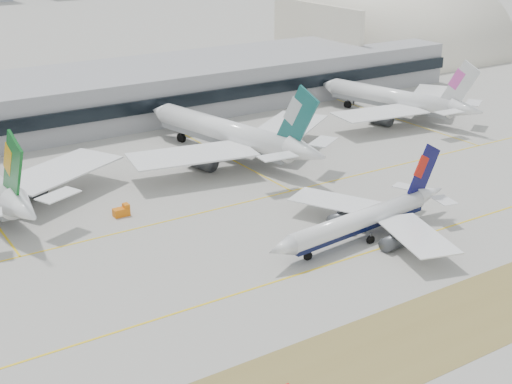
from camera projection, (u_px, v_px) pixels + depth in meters
ground at (282, 264)px, 134.53m from camera, size 3000.00×3000.00×0.00m
taxiing_airliner at (365, 220)px, 143.99m from camera, size 49.78×43.04×16.72m
widebody_cathay at (231, 135)px, 190.40m from camera, size 66.84×66.45×24.37m
widebody_china_air at (396, 100)px, 228.29m from camera, size 59.98×59.84×22.06m
terminal at (72, 100)px, 221.62m from camera, size 280.00×43.10×15.00m
hangar at (394, 61)px, 318.02m from camera, size 91.00×60.00×60.00m
gse_b at (122, 211)px, 155.61m from camera, size 3.55×2.00×2.60m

